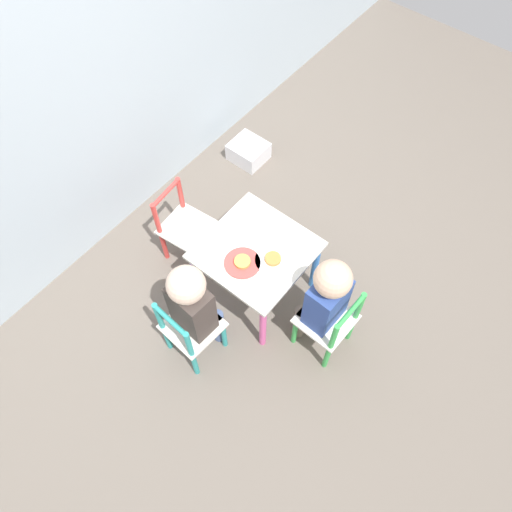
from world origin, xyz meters
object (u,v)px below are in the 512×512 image
at_px(kids_table, 256,257).
at_px(chair_red, 184,227).
at_px(plate_front, 273,260).
at_px(plate_left, 242,263).
at_px(storage_bin, 248,151).
at_px(chair_teal, 190,330).
at_px(child_left, 194,303).
at_px(chair_green, 329,323).
at_px(child_front, 325,297).

bearing_deg(kids_table, chair_red, 95.68).
bearing_deg(plate_front, chair_red, 94.65).
distance_m(chair_red, plate_left, 0.53).
bearing_deg(storage_bin, chair_red, -166.69).
relative_size(kids_table, plate_left, 2.90).
bearing_deg(plate_front, chair_teal, 163.90).
relative_size(kids_table, storage_bin, 2.27).
bearing_deg(chair_teal, plate_front, -102.22).
xyz_separation_m(kids_table, storage_bin, (0.77, 0.68, -0.30)).
relative_size(child_left, storage_bin, 3.25).
relative_size(chair_green, chair_teal, 1.00).
bearing_deg(child_front, child_left, -45.89).
xyz_separation_m(chair_teal, child_left, (0.06, -0.00, 0.21)).
bearing_deg(chair_red, plate_left, -102.63).
distance_m(kids_table, plate_front, 0.13).
bearing_deg(chair_teal, kids_table, -90.00).
distance_m(chair_teal, child_left, 0.22).
distance_m(chair_green, chair_teal, 0.71).
distance_m(child_front, plate_left, 0.44).
bearing_deg(chair_red, plate_front, -91.02).
bearing_deg(kids_table, storage_bin, 41.71).
relative_size(chair_red, plate_front, 2.82).
relative_size(kids_table, chair_green, 1.03).
height_order(kids_table, plate_left, plate_left).
bearing_deg(plate_left, storage_bin, 37.98).
bearing_deg(child_front, plate_front, -90.69).
bearing_deg(storage_bin, child_left, -151.40).
bearing_deg(plate_left, plate_front, -45.00).
bearing_deg(chair_green, plate_left, -77.49).
relative_size(child_left, plate_left, 4.15).
distance_m(child_left, plate_front, 0.45).
height_order(child_front, storage_bin, child_front).
xyz_separation_m(chair_teal, storage_bin, (1.26, 0.65, -0.19)).
bearing_deg(kids_table, plate_front, -90.00).
height_order(chair_green, chair_red, same).
height_order(chair_teal, plate_front, chair_teal).
distance_m(kids_table, storage_bin, 1.07).
distance_m(chair_red, plate_front, 0.63).
distance_m(chair_green, chair_red, 0.98).
height_order(chair_red, storage_bin, chair_red).
height_order(kids_table, storage_bin, kids_table).
xyz_separation_m(child_left, plate_left, (0.32, -0.03, -0.02)).
xyz_separation_m(chair_green, child_left, (-0.42, 0.52, 0.21)).
distance_m(plate_front, plate_left, 0.15).
height_order(chair_green, child_left, child_left).
bearing_deg(chair_teal, plate_left, -91.09).
bearing_deg(storage_bin, plate_left, -142.02).
distance_m(chair_teal, plate_left, 0.43).
bearing_deg(storage_bin, plate_front, -134.08).
bearing_deg(storage_bin, chair_teal, -152.68).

